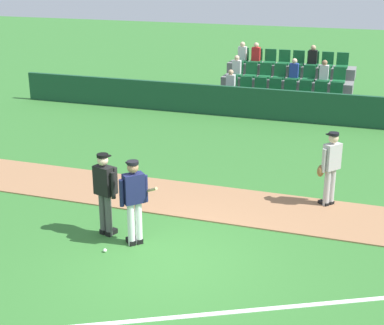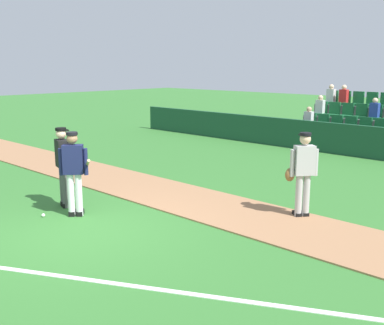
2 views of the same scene
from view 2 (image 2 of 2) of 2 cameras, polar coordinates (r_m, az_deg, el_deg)
name	(u,v)px [view 2 (image 2 of 2)]	position (r m, az deg, el deg)	size (l,w,h in m)	color
ground_plane	(82,231)	(9.19, -13.18, -8.11)	(80.00, 80.00, 0.00)	#33702D
infield_dirt_path	(188,199)	(10.91, -0.52, -4.51)	(28.00, 2.00, 0.03)	#9E704C
foul_line_chalk	(174,292)	(6.72, -2.20, -15.43)	(12.00, 0.10, 0.01)	white
dugout_fence	(343,139)	(17.10, 17.88, 2.69)	(20.00, 0.16, 1.09)	#19472D
stadium_bleachers	(366,131)	(18.79, 20.37, 3.58)	(5.00, 2.95, 2.30)	slate
batter_navy_jersey	(74,170)	(9.85, -14.15, -0.94)	(0.74, 0.68, 1.76)	white
umpire_home_plate	(64,162)	(10.56, -15.35, 0.01)	(0.57, 0.39, 1.76)	#4C4C4C
runner_grey_jersey	(303,172)	(9.73, 13.33, -1.10)	(0.52, 0.54, 1.76)	#B2B2B2
baseball	(43,215)	(10.20, -17.64, -6.13)	(0.07, 0.07, 0.07)	white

